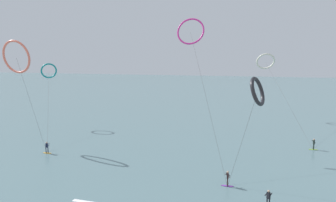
{
  "coord_description": "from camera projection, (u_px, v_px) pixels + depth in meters",
  "views": [
    {
      "loc": [
        9.4,
        -13.2,
        14.11
      ],
      "look_at": [
        0.0,
        22.44,
        8.75
      ],
      "focal_mm": 33.38,
      "sensor_mm": 36.0,
      "label": 1
    }
  ],
  "objects": [
    {
      "name": "sea_water",
      "position": [
        224.0,
        93.0,
        119.83
      ],
      "size": [
        400.0,
        200.0,
        0.08
      ],
      "primitive_type": "cube",
      "color": "slate",
      "rests_on": "ground"
    },
    {
      "name": "surfer_amber",
      "position": [
        47.0,
        148.0,
        45.19
      ],
      "size": [
        1.4,
        0.7,
        1.7
      ],
      "rotation": [
        0.0,
        0.0,
        3.68
      ],
      "color": "orange",
      "rests_on": "ground"
    },
    {
      "name": "surfer_navy",
      "position": [
        268.0,
        200.0,
        29.04
      ],
      "size": [
        1.4,
        0.73,
        1.7
      ],
      "rotation": [
        0.0,
        0.0,
        2.35
      ],
      "color": "navy",
      "rests_on": "ground"
    },
    {
      "name": "surfer_lime",
      "position": [
        314.0,
        145.0,
        46.87
      ],
      "size": [
        1.4,
        0.6,
        1.7
      ],
      "rotation": [
        0.0,
        0.0,
        4.78
      ],
      "color": "#8CC62D",
      "rests_on": "ground"
    },
    {
      "name": "surfer_violet",
      "position": [
        228.0,
        180.0,
        33.77
      ],
      "size": [
        1.4,
        0.59,
        1.7
      ],
      "rotation": [
        0.0,
        0.0,
        4.75
      ],
      "color": "purple",
      "rests_on": "ground"
    },
    {
      "name": "kite_ivory",
      "position": [
        266.0,
        61.0,
        69.97
      ],
      "size": [
        8.67,
        25.89,
        14.73
      ],
      "rotation": [
        0.0,
        0.0,
        3.32
      ],
      "color": "silver",
      "rests_on": "ground"
    },
    {
      "name": "kite_charcoal",
      "position": [
        257.0,
        91.0,
        33.67
      ],
      "size": [
        3.98,
        3.87,
        11.93
      ],
      "rotation": [
        0.0,
        0.0,
        1.26
      ],
      "color": "black",
      "rests_on": "ground"
    },
    {
      "name": "kite_magenta",
      "position": [
        191.0,
        31.0,
        47.05
      ],
      "size": [
        9.19,
        15.61,
        19.8
      ],
      "rotation": [
        0.0,
        0.0,
        6.21
      ],
      "color": "#CC288E",
      "rests_on": "ground"
    },
    {
      "name": "kite_coral",
      "position": [
        16.0,
        57.0,
        48.88
      ],
      "size": [
        10.21,
        4.73,
        16.58
      ],
      "rotation": [
        0.0,
        0.0,
        3.07
      ],
      "color": "#EA7260",
      "rests_on": "ground"
    },
    {
      "name": "kite_teal",
      "position": [
        49.0,
        71.0,
        62.84
      ],
      "size": [
        12.72,
        18.52,
        12.65
      ],
      "rotation": [
        0.0,
        0.0,
        3.87
      ],
      "color": "teal",
      "rests_on": "ground"
    }
  ]
}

